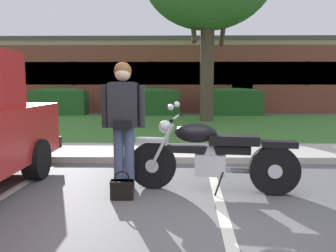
% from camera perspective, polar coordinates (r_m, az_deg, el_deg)
% --- Properties ---
extents(ground_plane, '(140.00, 140.00, 0.00)m').
position_cam_1_polar(ground_plane, '(3.67, 1.46, -15.78)').
color(ground_plane, '#565659').
extents(curb_strip, '(60.00, 0.20, 0.12)m').
position_cam_1_polar(curb_strip, '(6.26, 1.23, -5.57)').
color(curb_strip, '#B7B2A8').
rests_on(curb_strip, ground).
extents(concrete_walk, '(60.00, 1.50, 0.08)m').
position_cam_1_polar(concrete_walk, '(7.09, 1.19, -4.23)').
color(concrete_walk, '#B7B2A8').
rests_on(concrete_walk, ground).
extents(grass_lawn, '(60.00, 7.45, 0.06)m').
position_cam_1_polar(grass_lawn, '(11.51, 1.09, 0.07)').
color(grass_lawn, '#3D752D').
rests_on(grass_lawn, ground).
extents(stall_stripe_1, '(0.30, 4.40, 0.01)m').
position_cam_1_polar(stall_stripe_1, '(3.90, 9.16, -14.44)').
color(stall_stripe_1, silver).
rests_on(stall_stripe_1, ground).
extents(motorcycle, '(2.24, 0.82, 1.18)m').
position_cam_1_polar(motorcycle, '(4.58, 8.44, -4.92)').
color(motorcycle, black).
rests_on(motorcycle, ground).
extents(rider_person, '(0.57, 0.31, 1.70)m').
position_cam_1_polar(rider_person, '(4.54, -7.43, 1.52)').
color(rider_person, black).
rests_on(rider_person, ground).
extents(handbag, '(0.28, 0.13, 0.36)m').
position_cam_1_polar(handbag, '(4.35, -7.66, -10.15)').
color(handbag, black).
rests_on(handbag, ground).
extents(hedge_left, '(2.42, 0.90, 1.24)m').
position_cam_1_polar(hedge_left, '(16.13, -17.61, 3.95)').
color(hedge_left, '#235623').
rests_on(hedge_left, ground).
extents(hedge_center_left, '(3.07, 0.90, 1.24)m').
position_cam_1_polar(hedge_center_left, '(15.35, -3.80, 4.13)').
color(hedge_center_left, '#235623').
rests_on(hedge_center_left, ground).
extents(hedge_center_right, '(2.64, 0.90, 1.24)m').
position_cam_1_polar(hedge_center_right, '(15.51, 10.58, 4.05)').
color(hedge_center_right, '#235623').
rests_on(hedge_center_right, ground).
extents(brick_building, '(22.46, 9.39, 3.71)m').
position_cam_1_polar(brick_building, '(21.42, -2.08, 8.18)').
color(brick_building, brown).
rests_on(brick_building, ground).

